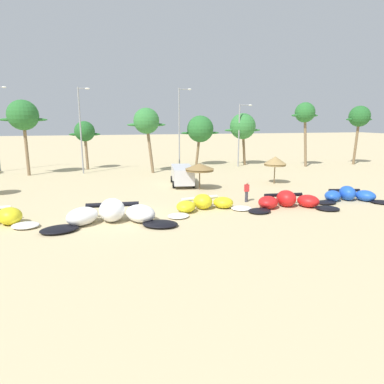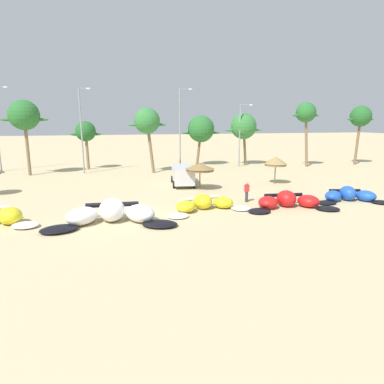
% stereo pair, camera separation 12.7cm
% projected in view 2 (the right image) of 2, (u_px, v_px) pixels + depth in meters
% --- Properties ---
extents(ground_plane, '(260.00, 260.00, 0.00)m').
position_uv_depth(ground_plane, '(125.00, 216.00, 22.90)').
color(ground_plane, '#C6B284').
extents(kite_left, '(8.52, 4.23, 1.47)m').
position_uv_depth(kite_left, '(112.00, 214.00, 21.34)').
color(kite_left, black).
rests_on(kite_left, ground).
extents(kite_left_of_center, '(6.72, 3.60, 1.10)m').
position_uv_depth(kite_left_of_center, '(205.00, 204.00, 24.44)').
color(kite_left_of_center, white).
rests_on(kite_left_of_center, ground).
extents(kite_center, '(7.15, 3.65, 1.23)m').
position_uv_depth(kite_center, '(288.00, 201.00, 25.06)').
color(kite_center, black).
rests_on(kite_center, ground).
extents(kite_right_of_center, '(6.13, 3.60, 1.17)m').
position_uv_depth(kite_right_of_center, '(349.00, 196.00, 27.06)').
color(kite_right_of_center, black).
rests_on(kite_right_of_center, ground).
extents(beach_umbrella_middle, '(2.72, 2.72, 2.48)m').
position_uv_depth(beach_umbrella_middle, '(200.00, 167.00, 31.25)').
color(beach_umbrella_middle, brown).
rests_on(beach_umbrella_middle, ground).
extents(beach_umbrella_near_palms, '(2.28, 2.28, 2.80)m').
position_uv_depth(beach_umbrella_near_palms, '(276.00, 161.00, 34.12)').
color(beach_umbrella_near_palms, brown).
rests_on(beach_umbrella_near_palms, ground).
extents(parked_van, '(2.66, 5.28, 1.84)m').
position_uv_depth(parked_van, '(183.00, 174.00, 33.82)').
color(parked_van, silver).
rests_on(parked_van, ground).
extents(person_near_kites, '(0.36, 0.24, 1.62)m').
position_uv_depth(person_near_kites, '(247.00, 192.00, 26.72)').
color(person_near_kites, '#383842').
rests_on(person_near_kites, ground).
extents(palm_left, '(5.15, 3.43, 8.67)m').
position_uv_depth(palm_left, '(24.00, 116.00, 38.41)').
color(palm_left, '#7F6647').
rests_on(palm_left, ground).
extents(palm_left_of_gap, '(3.91, 2.60, 6.28)m').
position_uv_depth(palm_left_of_gap, '(86.00, 132.00, 43.62)').
color(palm_left_of_gap, '#7F6647').
rests_on(palm_left_of_gap, ground).
extents(palm_center_left, '(4.63, 3.09, 7.85)m').
position_uv_depth(palm_center_left, '(147.00, 122.00, 40.33)').
color(palm_center_left, '#7F6647').
rests_on(palm_center_left, ground).
extents(palm_center_right, '(5.58, 3.72, 7.03)m').
position_uv_depth(palm_center_right, '(201.00, 129.00, 47.33)').
color(palm_center_right, brown).
rests_on(palm_center_right, ground).
extents(palm_right_of_gap, '(5.45, 3.64, 7.35)m').
position_uv_depth(palm_right_of_gap, '(244.00, 127.00, 47.65)').
color(palm_right_of_gap, brown).
rests_on(palm_right_of_gap, ground).
extents(palm_right, '(4.04, 2.70, 8.76)m').
position_uv_depth(palm_right, '(306.00, 114.00, 45.60)').
color(palm_right, '#7F6647').
rests_on(palm_right, ground).
extents(palm_rightmost, '(4.43, 2.96, 8.41)m').
position_uv_depth(palm_rightmost, '(361.00, 117.00, 48.16)').
color(palm_rightmost, brown).
rests_on(palm_rightmost, ground).
extents(lamppost_west_center, '(1.43, 0.24, 10.15)m').
position_uv_depth(lamppost_west_center, '(82.00, 127.00, 40.09)').
color(lamppost_west_center, gray).
rests_on(lamppost_west_center, ground).
extents(lamppost_east_center, '(1.81, 0.24, 10.52)m').
position_uv_depth(lamppost_east_center, '(181.00, 124.00, 45.04)').
color(lamppost_east_center, gray).
rests_on(lamppost_east_center, ground).
extents(lamppost_east, '(1.90, 0.24, 8.54)m').
position_uv_depth(lamppost_east, '(241.00, 132.00, 46.38)').
color(lamppost_east, gray).
rests_on(lamppost_east, ground).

